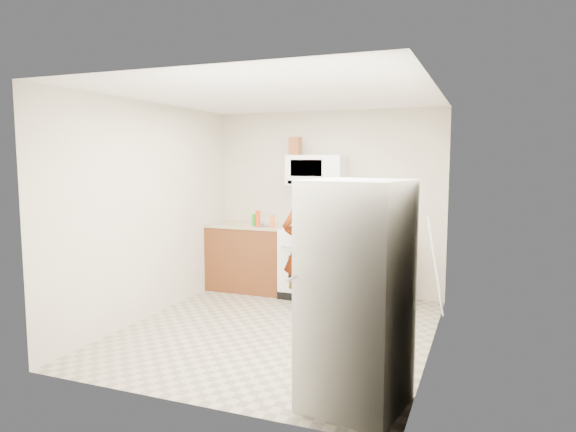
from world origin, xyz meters
The scene contains 20 objects.
floor centered at (0.00, 0.00, 0.00)m, with size 3.60×3.60×0.00m, color gray.
back_wall centered at (0.00, 1.79, 1.25)m, with size 3.20×0.02×2.50m, color beige.
right_wall centered at (1.59, 0.00, 1.25)m, with size 0.02×3.60×2.50m, color beige.
cabinet_left centered at (-1.04, 1.49, 0.45)m, with size 1.12×0.62×0.90m, color brown.
counter_left centered at (-1.04, 1.49, 0.92)m, with size 1.14×0.64×0.04m, color tan.
cabinet_right centered at (0.68, 1.49, 0.45)m, with size 0.80×0.62×0.90m, color brown.
counter_right centered at (0.68, 1.49, 0.92)m, with size 0.82×0.64×0.04m, color tan.
gas_range centered at (-0.10, 1.48, 0.49)m, with size 0.76×0.65×1.13m.
microwave centered at (-0.10, 1.61, 1.70)m, with size 0.76×0.38×0.40m, color white.
person centered at (0.06, 0.76, 0.79)m, with size 0.58×0.38×1.58m, color tan.
fridge centered at (1.19, -1.34, 0.85)m, with size 0.70×0.70×1.70m, color silver.
kettle centered at (0.75, 1.64, 1.02)m, with size 0.15×0.15×0.17m, color silver.
jug centered at (-0.38, 1.56, 2.02)m, with size 0.14×0.14×0.24m, color brown.
saucepan centered at (-0.26, 1.59, 1.01)m, with size 0.20×0.20×0.11m, color silver.
tray centered at (-0.02, 1.34, 0.96)m, with size 0.25×0.16×0.05m, color silver.
bottle_spray centered at (-0.81, 1.26, 1.05)m, with size 0.07×0.07×0.22m, color #BD350E.
bottle_hot_sauce centered at (-0.60, 1.26, 1.02)m, with size 0.06×0.06×0.17m, color #E55A19.
bottle_green_cap centered at (-0.90, 1.33, 1.02)m, with size 0.05×0.05×0.17m, color #26901A.
pot_lid centered at (-0.77, 1.35, 0.94)m, with size 0.26×0.26×0.01m, color silver.
broom centered at (1.54, 1.09, 0.60)m, with size 0.03×0.03×1.20m, color white.
Camera 1 is at (2.07, -4.97, 1.85)m, focal length 32.00 mm.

